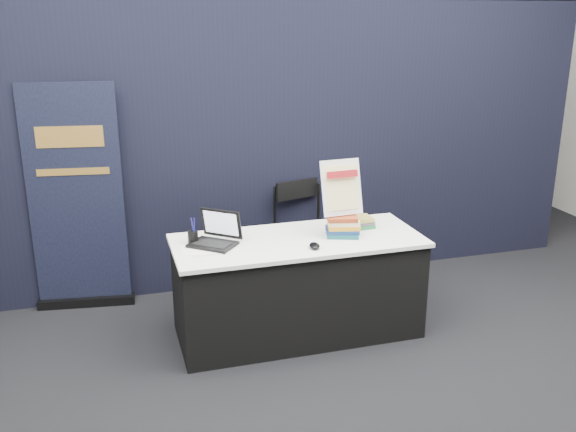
# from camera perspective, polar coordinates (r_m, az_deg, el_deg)

# --- Properties ---
(floor) EXTENTS (8.00, 8.00, 0.00)m
(floor) POSITION_cam_1_polar(r_m,az_deg,el_deg) (4.47, 3.00, -13.43)
(floor) COLOR black
(floor) RESTS_ON ground
(wall_back) EXTENTS (8.00, 0.02, 3.50)m
(wall_back) POSITION_cam_1_polar(r_m,az_deg,el_deg) (7.73, -6.97, 13.49)
(wall_back) COLOR beige
(wall_back) RESTS_ON floor
(drape_partition) EXTENTS (6.00, 0.08, 2.40)m
(drape_partition) POSITION_cam_1_polar(r_m,az_deg,el_deg) (5.47, -2.40, 6.01)
(drape_partition) COLOR black
(drape_partition) RESTS_ON floor
(display_table) EXTENTS (1.80, 0.75, 0.75)m
(display_table) POSITION_cam_1_polar(r_m,az_deg,el_deg) (4.76, 0.86, -6.26)
(display_table) COLOR black
(display_table) RESTS_ON floor
(laptop) EXTENTS (0.38, 0.41, 0.24)m
(laptop) POSITION_cam_1_polar(r_m,az_deg,el_deg) (4.53, -6.83, -1.83)
(laptop) COLOR black
(laptop) RESTS_ON display_table
(mouse) EXTENTS (0.09, 0.13, 0.04)m
(mouse) POSITION_cam_1_polar(r_m,az_deg,el_deg) (4.44, 2.37, -2.66)
(mouse) COLOR black
(mouse) RESTS_ON display_table
(brochure_left) EXTENTS (0.32, 0.23, 0.00)m
(brochure_left) POSITION_cam_1_polar(r_m,az_deg,el_deg) (4.46, -7.42, -2.89)
(brochure_left) COLOR white
(brochure_left) RESTS_ON display_table
(brochure_mid) EXTENTS (0.27, 0.20, 0.00)m
(brochure_mid) POSITION_cam_1_polar(r_m,az_deg,el_deg) (4.43, -7.02, -3.05)
(brochure_mid) COLOR silver
(brochure_mid) RESTS_ON display_table
(brochure_right) EXTENTS (0.35, 0.31, 0.00)m
(brochure_right) POSITION_cam_1_polar(r_m,az_deg,el_deg) (4.50, -5.97, -2.69)
(brochure_right) COLOR silver
(brochure_right) RESTS_ON display_table
(pen_cup) EXTENTS (0.08, 0.08, 0.09)m
(pen_cup) POSITION_cam_1_polar(r_m,az_deg,el_deg) (4.56, -8.44, -1.88)
(pen_cup) COLOR black
(pen_cup) RESTS_ON display_table
(book_stack_tall) EXTENTS (0.27, 0.24, 0.15)m
(book_stack_tall) POSITION_cam_1_polar(r_m,az_deg,el_deg) (4.68, 4.83, -0.85)
(book_stack_tall) COLOR #154E53
(book_stack_tall) RESTS_ON display_table
(book_stack_short) EXTENTS (0.21, 0.17, 0.08)m
(book_stack_short) POSITION_cam_1_polar(r_m,az_deg,el_deg) (4.88, 6.38, -0.53)
(book_stack_short) COLOR #1D703B
(book_stack_short) RESTS_ON display_table
(info_sign) EXTENTS (0.31, 0.16, 0.41)m
(info_sign) POSITION_cam_1_polar(r_m,az_deg,el_deg) (4.62, 4.78, 2.49)
(info_sign) COLOR black
(info_sign) RESTS_ON book_stack_tall
(pullup_banner) EXTENTS (0.78, 0.20, 1.81)m
(pullup_banner) POSITION_cam_1_polar(r_m,az_deg,el_deg) (5.32, -18.20, 0.36)
(pullup_banner) COLOR black
(pullup_banner) RESTS_ON floor
(stacking_chair) EXTENTS (0.51, 0.52, 0.93)m
(stacking_chair) POSITION_cam_1_polar(r_m,az_deg,el_deg) (5.48, 1.28, -1.38)
(stacking_chair) COLOR black
(stacking_chair) RESTS_ON floor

